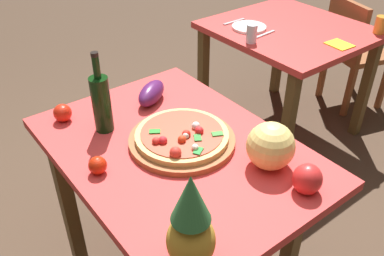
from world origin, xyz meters
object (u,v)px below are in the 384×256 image
display_table (177,168)px  dining_chair (352,48)px  tomato_beside_pepper (63,113)px  drinking_glass_water (252,34)px  knife_utensil (265,34)px  napkin_folded (339,45)px  tomato_at_corner (98,165)px  pizza_board (182,140)px  eggplant (151,93)px  background_table (288,44)px  bell_pepper (307,179)px  dinner_plate (249,27)px  pineapple_left (191,226)px  pizza (182,135)px  melon (271,146)px  wine_bottle (101,102)px  drinking_glass_juice (381,25)px

display_table → dining_chair: size_ratio=1.33×
display_table → tomato_beside_pepper: size_ratio=14.73×
tomato_beside_pepper → drinking_glass_water: size_ratio=0.70×
knife_utensil → napkin_folded: 0.45m
tomato_at_corner → napkin_folded: 1.66m
pizza_board → drinking_glass_water: drinking_glass_water is taller
display_table → knife_utensil: bearing=118.4°
pizza_board → eggplant: size_ratio=2.10×
background_table → bell_pepper: bearing=-46.9°
bell_pepper → eggplant: (-0.82, -0.09, -0.01)m
bell_pepper → knife_utensil: 1.39m
dinner_plate → pizza_board: bearing=-55.8°
background_table → pineapple_left: size_ratio=2.98×
dinner_plate → display_table: bearing=-56.3°
pizza → bell_pepper: size_ratio=3.31×
tomato_beside_pepper → bell_pepper: bearing=27.5°
pizza → melon: melon is taller
display_table → tomato_at_corner: size_ratio=16.91×
background_table → pineapple_left: pineapple_left is taller
pizza → melon: (0.30, 0.17, 0.05)m
pizza_board → tomato_at_corner: 0.35m
bell_pepper → drinking_glass_water: size_ratio=1.02×
wine_bottle → dinner_plate: (-0.46, 1.27, -0.12)m
display_table → pizza_board: 0.12m
pizza_board → napkin_folded: bearing=99.1°
dining_chair → wine_bottle: wine_bottle is taller
bell_pepper → tomato_at_corner: (-0.51, -0.52, -0.02)m
tomato_beside_pepper → tomato_at_corner: tomato_beside_pepper is taller
pizza_board → tomato_beside_pepper: size_ratio=5.47×
pineapple_left → dinner_plate: pineapple_left is taller
wine_bottle → dinner_plate: bearing=109.8°
dining_chair → display_table: bearing=121.6°
background_table → pizza_board: size_ratio=2.25×
melon → knife_utensil: melon is taller
wine_bottle → dinner_plate: 1.35m
wine_bottle → tomato_beside_pepper: (-0.17, -0.11, -0.09)m
display_table → dinner_plate: bearing=123.7°
pizza → wine_bottle: wine_bottle is taller
dining_chair → tomato_beside_pepper: size_ratio=11.04×
dinner_plate → napkin_folded: bearing=24.5°
tomato_beside_pepper → pineapple_left: bearing=-0.6°
dining_chair → napkin_folded: size_ratio=6.07×
wine_bottle → tomato_beside_pepper: bearing=-146.6°
display_table → melon: (0.30, 0.20, 0.20)m
tomato_at_corner → dinner_plate: 1.58m
pizza_board → wine_bottle: wine_bottle is taller
dining_chair → bell_pepper: size_ratio=7.65×
background_table → drinking_glass_juice: drinking_glass_juice is taller
display_table → knife_utensil: (-0.60, 1.11, 0.11)m
melon → knife_utensil: bearing=134.7°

